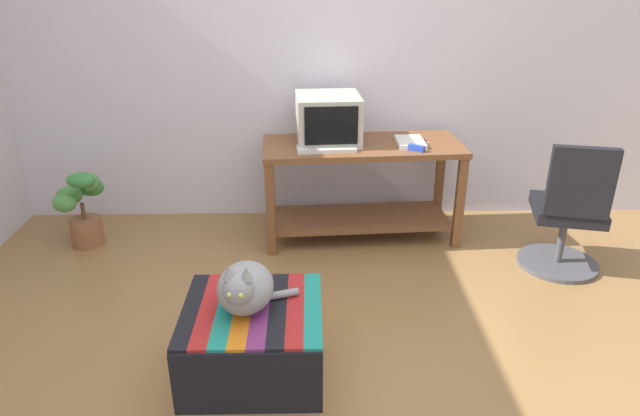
# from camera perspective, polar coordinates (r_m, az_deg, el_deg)

# --- Properties ---
(ground_plane) EXTENTS (14.00, 14.00, 0.00)m
(ground_plane) POSITION_cam_1_polar(r_m,az_deg,el_deg) (2.88, 1.47, -17.09)
(ground_plane) COLOR olive
(back_wall) EXTENTS (8.00, 0.10, 2.60)m
(back_wall) POSITION_cam_1_polar(r_m,az_deg,el_deg) (4.27, 0.44, 15.95)
(back_wall) COLOR silver
(back_wall) RESTS_ON ground_plane
(desk) EXTENTS (1.43, 0.67, 0.71)m
(desk) POSITION_cam_1_polar(r_m,az_deg,el_deg) (4.04, 4.23, 3.46)
(desk) COLOR brown
(desk) RESTS_ON ground_plane
(tv_monitor) EXTENTS (0.46, 0.47, 0.33)m
(tv_monitor) POSITION_cam_1_polar(r_m,az_deg,el_deg) (3.97, 0.83, 9.01)
(tv_monitor) COLOR #BCB7A8
(tv_monitor) RESTS_ON desk
(keyboard) EXTENTS (0.41, 0.19, 0.02)m
(keyboard) POSITION_cam_1_polar(r_m,az_deg,el_deg) (3.81, 0.61, 6.05)
(keyboard) COLOR beige
(keyboard) RESTS_ON desk
(book) EXTENTS (0.19, 0.27, 0.03)m
(book) POSITION_cam_1_polar(r_m,az_deg,el_deg) (3.99, 9.15, 6.63)
(book) COLOR white
(book) RESTS_ON desk
(ottoman_with_blanket) EXTENTS (0.64, 0.62, 0.42)m
(ottoman_with_blanket) POSITION_cam_1_polar(r_m,az_deg,el_deg) (2.77, -6.73, -13.65)
(ottoman_with_blanket) COLOR tan
(ottoman_with_blanket) RESTS_ON ground_plane
(cat) EXTENTS (0.39, 0.36, 0.29)m
(cat) POSITION_cam_1_polar(r_m,az_deg,el_deg) (2.57, -7.64, -8.04)
(cat) COLOR gray
(cat) RESTS_ON ottoman_with_blanket
(potted_plant) EXTENTS (0.35, 0.35, 0.58)m
(potted_plant) POSITION_cam_1_polar(r_m,az_deg,el_deg) (4.31, -23.03, -0.03)
(potted_plant) COLOR brown
(potted_plant) RESTS_ON ground_plane
(office_chair) EXTENTS (0.52, 0.52, 0.89)m
(office_chair) POSITION_cam_1_polar(r_m,az_deg,el_deg) (3.93, 23.91, -0.79)
(office_chair) COLOR #4C4C51
(office_chair) RESTS_ON ground_plane
(stapler) EXTENTS (0.11, 0.09, 0.04)m
(stapler) POSITION_cam_1_polar(r_m,az_deg,el_deg) (3.85, 9.77, 6.02)
(stapler) COLOR #2342B7
(stapler) RESTS_ON desk
(pen) EXTENTS (0.10, 0.11, 0.01)m
(pen) POSITION_cam_1_polar(r_m,az_deg,el_deg) (4.06, 10.19, 6.70)
(pen) COLOR #B7B7BC
(pen) RESTS_ON desk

